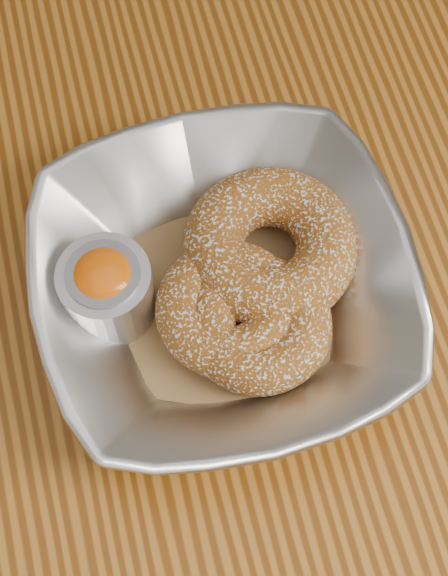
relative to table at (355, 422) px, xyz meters
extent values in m
plane|color=#565659|center=(0.00, 0.00, -0.65)|extent=(4.00, 4.00, 0.00)
cube|color=brown|center=(0.00, 0.00, 0.08)|extent=(1.20, 0.80, 0.04)
imported|color=silver|center=(-0.08, 0.07, 0.13)|extent=(0.24, 0.24, 0.06)
cube|color=brown|center=(-0.08, 0.07, 0.11)|extent=(0.19, 0.19, 0.00)
torus|color=brown|center=(-0.05, 0.09, 0.13)|extent=(0.13, 0.13, 0.04)
torus|color=brown|center=(-0.07, 0.05, 0.13)|extent=(0.13, 0.13, 0.03)
torus|color=brown|center=(-0.08, 0.06, 0.13)|extent=(0.12, 0.12, 0.03)
cylinder|color=silver|center=(-0.15, 0.09, 0.13)|extent=(0.06, 0.06, 0.05)
cylinder|color=gray|center=(-0.15, 0.09, 0.14)|extent=(0.05, 0.05, 0.05)
ellipsoid|color=#F35D07|center=(-0.15, 0.09, 0.15)|extent=(0.04, 0.04, 0.03)
camera|label=1|loc=(-0.14, -0.15, 0.64)|focal=55.00mm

